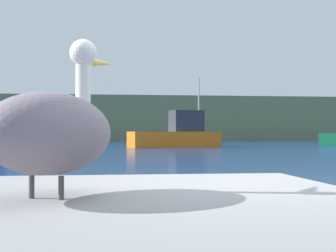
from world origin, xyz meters
The scene contains 3 objects.
hillside_backdrop centered at (0.00, 72.34, 3.17)m, with size 140.00×13.34×6.34m, color #6B7A51.
pelican centered at (-1.29, -0.90, 1.15)m, with size 0.91×1.28×0.92m.
fishing_boat_orange centered at (4.89, 36.07, 0.99)m, with size 7.44×3.85×5.55m.
Camera 1 is at (-1.02, -3.70, 1.13)m, focal length 54.39 mm.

